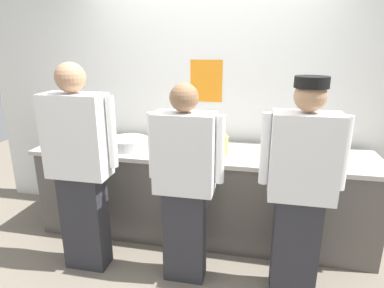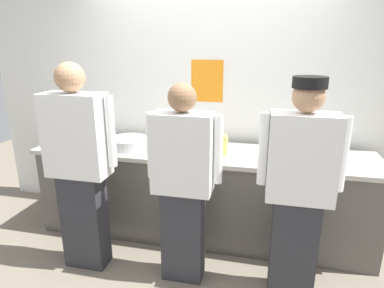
% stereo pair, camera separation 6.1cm
% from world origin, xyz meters
% --- Properties ---
extents(ground_plane, '(9.00, 9.00, 0.00)m').
position_xyz_m(ground_plane, '(0.00, 0.00, 0.00)').
color(ground_plane, slate).
extents(wall_back, '(5.07, 0.11, 2.90)m').
position_xyz_m(wall_back, '(-0.00, 0.86, 1.45)').
color(wall_back, white).
rests_on(wall_back, ground).
extents(prep_counter, '(3.23, 0.71, 0.89)m').
position_xyz_m(prep_counter, '(0.00, 0.38, 0.45)').
color(prep_counter, '#56514C').
rests_on(prep_counter, ground).
extents(chef_near_left, '(0.63, 0.24, 1.74)m').
position_xyz_m(chef_near_left, '(-0.87, -0.32, 0.92)').
color(chef_near_left, '#2D2D33').
rests_on(chef_near_left, ground).
extents(chef_center, '(0.59, 0.24, 1.60)m').
position_xyz_m(chef_center, '(-0.01, -0.29, 0.85)').
color(chef_center, '#2D2D33').
rests_on(chef_center, ground).
extents(chef_far_right, '(0.60, 0.24, 1.66)m').
position_xyz_m(chef_far_right, '(0.84, -0.28, 0.89)').
color(chef_far_right, '#2D2D33').
rests_on(chef_far_right, ground).
extents(plate_stack_front, '(0.21, 0.21, 0.07)m').
position_xyz_m(plate_stack_front, '(-0.05, 0.53, 0.92)').
color(plate_stack_front, white).
rests_on(plate_stack_front, prep_counter).
extents(mixing_bowl_steel, '(0.39, 0.39, 0.10)m').
position_xyz_m(mixing_bowl_steel, '(-0.71, 0.31, 0.94)').
color(mixing_bowl_steel, '#B7BABF').
rests_on(mixing_bowl_steel, prep_counter).
extents(sheet_tray, '(0.47, 0.33, 0.02)m').
position_xyz_m(sheet_tray, '(0.90, 0.38, 0.90)').
color(sheet_tray, '#B7BABF').
rests_on(sheet_tray, prep_counter).
extents(squeeze_bottle_primary, '(0.06, 0.06, 0.21)m').
position_xyz_m(squeeze_bottle_primary, '(0.23, 0.30, 0.99)').
color(squeeze_bottle_primary, '#E5E066').
rests_on(squeeze_bottle_primary, prep_counter).
extents(ramekin_green_sauce, '(0.08, 0.08, 0.05)m').
position_xyz_m(ramekin_green_sauce, '(-1.02, 0.47, 0.91)').
color(ramekin_green_sauce, white).
rests_on(ramekin_green_sauce, prep_counter).
extents(ramekin_yellow_sauce, '(0.10, 0.10, 0.04)m').
position_xyz_m(ramekin_yellow_sauce, '(-1.26, 0.21, 0.91)').
color(ramekin_yellow_sauce, white).
rests_on(ramekin_yellow_sauce, prep_counter).
extents(deli_cup, '(0.09, 0.09, 0.08)m').
position_xyz_m(deli_cup, '(-1.24, 0.49, 0.93)').
color(deli_cup, white).
rests_on(deli_cup, prep_counter).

